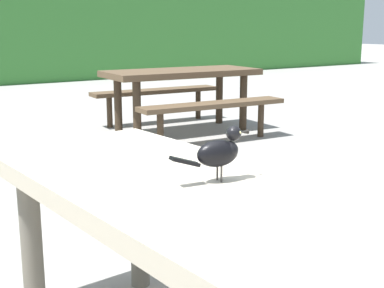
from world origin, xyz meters
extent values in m
cube|color=#B2A893|center=(0.29, -0.19, 0.70)|extent=(0.87, 1.84, 0.07)
cylinder|color=slate|center=(-0.02, 0.49, 0.33)|extent=(0.09, 0.09, 0.67)
cylinder|color=slate|center=(0.51, 0.53, 0.33)|extent=(0.09, 0.09, 0.67)
cube|color=#B2A893|center=(0.99, -0.15, 0.41)|extent=(0.39, 1.72, 0.05)
cylinder|color=slate|center=(0.95, 0.49, 0.20)|extent=(0.07, 0.07, 0.39)
ellipsoid|color=black|center=(0.39, -0.25, 0.84)|extent=(0.16, 0.09, 0.09)
ellipsoid|color=black|center=(0.43, -0.25, 0.84)|extent=(0.08, 0.07, 0.06)
sphere|color=black|center=(0.45, -0.26, 0.90)|extent=(0.05, 0.05, 0.05)
sphere|color=#EAE08C|center=(0.46, -0.24, 0.90)|extent=(0.01, 0.01, 0.01)
sphere|color=#EAE08C|center=(0.46, -0.28, 0.90)|extent=(0.01, 0.01, 0.01)
cone|color=black|center=(0.49, -0.26, 0.90)|extent=(0.03, 0.02, 0.02)
cube|color=black|center=(0.27, -0.23, 0.82)|extent=(0.10, 0.05, 0.04)
cylinder|color=#47423D|center=(0.40, -0.24, 0.77)|extent=(0.01, 0.01, 0.05)
cylinder|color=#47423D|center=(0.40, -0.26, 0.77)|extent=(0.01, 0.01, 0.05)
cube|color=brown|center=(2.80, 3.64, 0.70)|extent=(1.85, 0.89, 0.07)
cylinder|color=#382B1D|center=(3.48, 3.33, 0.33)|extent=(0.09, 0.09, 0.67)
cylinder|color=#382B1D|center=(3.51, 3.86, 0.33)|extent=(0.09, 0.09, 0.67)
cylinder|color=#382B1D|center=(2.08, 3.43, 0.33)|extent=(0.09, 0.09, 0.67)
cylinder|color=#382B1D|center=(2.11, 3.96, 0.33)|extent=(0.09, 0.09, 0.67)
cube|color=brown|center=(2.74, 2.94, 0.41)|extent=(1.73, 0.40, 0.05)
cylinder|color=#382B1D|center=(3.38, 2.90, 0.20)|extent=(0.07, 0.07, 0.39)
cylinder|color=#382B1D|center=(2.10, 2.99, 0.20)|extent=(0.07, 0.07, 0.39)
cube|color=brown|center=(2.85, 4.34, 0.41)|extent=(1.73, 0.40, 0.05)
cylinder|color=#382B1D|center=(3.49, 4.29, 0.20)|extent=(0.07, 0.07, 0.39)
cylinder|color=#382B1D|center=(2.21, 4.39, 0.20)|extent=(0.07, 0.07, 0.39)
camera|label=1|loc=(-0.64, -1.61, 1.25)|focal=49.96mm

